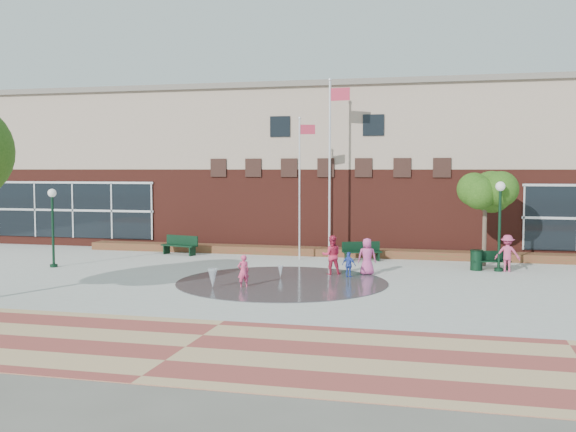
% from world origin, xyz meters
% --- Properties ---
extents(ground, '(120.00, 120.00, 0.00)m').
position_xyz_m(ground, '(0.00, 0.00, 0.00)').
color(ground, '#666056').
rests_on(ground, ground).
extents(plaza_concrete, '(46.00, 18.00, 0.01)m').
position_xyz_m(plaza_concrete, '(0.00, 4.00, 0.00)').
color(plaza_concrete, '#A8A8A0').
rests_on(plaza_concrete, ground).
extents(paver_band, '(46.00, 6.00, 0.01)m').
position_xyz_m(paver_band, '(0.00, -7.00, 0.00)').
color(paver_band, '#993F37').
rests_on(paver_band, ground).
extents(splash_pad, '(8.40, 8.40, 0.01)m').
position_xyz_m(splash_pad, '(0.00, 3.00, 0.00)').
color(splash_pad, '#383A3D').
rests_on(splash_pad, ground).
extents(library_building, '(44.40, 10.40, 9.20)m').
position_xyz_m(library_building, '(0.00, 17.48, 4.64)').
color(library_building, '#58221A').
rests_on(library_building, ground).
extents(flower_bed, '(26.00, 1.20, 0.40)m').
position_xyz_m(flower_bed, '(0.00, 11.60, 0.00)').
color(flower_bed, maroon).
rests_on(flower_bed, ground).
extents(flagpole_left, '(0.81, 0.26, 7.08)m').
position_xyz_m(flagpole_left, '(-0.78, 9.79, 3.94)').
color(flagpole_left, white).
rests_on(flagpole_left, ground).
extents(flagpole_right, '(1.11, 0.25, 9.06)m').
position_xyz_m(flagpole_right, '(0.57, 10.73, 5.06)').
color(flagpole_right, white).
rests_on(flagpole_right, ground).
extents(lamp_left, '(0.38, 0.38, 3.62)m').
position_xyz_m(lamp_left, '(-11.23, 4.57, 2.25)').
color(lamp_left, black).
rests_on(lamp_left, ground).
extents(lamp_right, '(0.42, 0.42, 3.98)m').
position_xyz_m(lamp_right, '(8.57, 8.07, 2.47)').
color(lamp_right, black).
rests_on(lamp_right, ground).
extents(bench_left, '(2.12, 1.09, 1.02)m').
position_xyz_m(bench_left, '(-7.36, 10.11, 0.33)').
color(bench_left, black).
rests_on(bench_left, ground).
extents(bench_mid, '(1.97, 1.21, 0.96)m').
position_xyz_m(bench_mid, '(2.28, 9.94, 0.31)').
color(bench_mid, black).
rests_on(bench_mid, ground).
extents(bench_right, '(1.78, 0.94, 0.86)m').
position_xyz_m(bench_right, '(8.25, 8.36, 0.28)').
color(bench_right, black).
rests_on(bench_right, ground).
extents(trash_can, '(0.57, 0.57, 0.93)m').
position_xyz_m(trash_can, '(7.62, 8.16, 0.47)').
color(trash_can, black).
rests_on(trash_can, ground).
extents(tree_mid, '(2.82, 2.82, 4.76)m').
position_xyz_m(tree_mid, '(8.01, 9.60, 3.47)').
color(tree_mid, '#4E3C30').
rests_on(tree_mid, ground).
extents(water_jet_a, '(0.38, 0.38, 0.73)m').
position_xyz_m(water_jet_a, '(-2.22, 1.08, 0.00)').
color(water_jet_a, white).
rests_on(water_jet_a, ground).
extents(water_jet_b, '(0.22, 0.22, 0.50)m').
position_xyz_m(water_jet_b, '(-0.34, 4.08, 0.00)').
color(water_jet_b, white).
rests_on(water_jet_b, ground).
extents(child_splash, '(0.55, 0.52, 1.26)m').
position_xyz_m(child_splash, '(-1.17, 1.59, 0.63)').
color(child_splash, '#E94170').
rests_on(child_splash, ground).
extents(adult_red, '(0.97, 0.85, 1.69)m').
position_xyz_m(adult_red, '(1.57, 5.43, 0.85)').
color(adult_red, '#CF294A').
rests_on(adult_red, ground).
extents(adult_pink, '(0.85, 0.64, 1.59)m').
position_xyz_m(adult_pink, '(3.05, 5.73, 0.80)').
color(adult_pink, '#C54588').
rests_on(adult_pink, ground).
extents(child_blue, '(0.69, 0.48, 1.08)m').
position_xyz_m(child_blue, '(2.40, 4.84, 0.54)').
color(child_blue, blue).
rests_on(child_blue, ground).
extents(person_bench, '(1.10, 0.69, 1.64)m').
position_xyz_m(person_bench, '(8.92, 8.09, 0.82)').
color(person_bench, '#C2406C').
rests_on(person_bench, ground).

